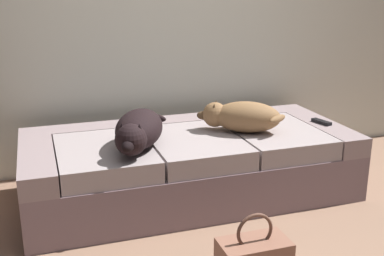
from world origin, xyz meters
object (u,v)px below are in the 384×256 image
(couch, at_px, (190,164))
(dog_tan, at_px, (241,116))
(dog_dark, at_px, (138,130))
(tv_remote, at_px, (321,122))

(couch, height_order, dog_tan, dog_tan)
(dog_tan, bearing_deg, couch, 168.73)
(couch, relative_size, dog_dark, 3.44)
(couch, distance_m, tv_remote, 0.96)
(dog_dark, bearing_deg, tv_remote, 4.69)
(dog_dark, height_order, dog_tan, dog_dark)
(dog_tan, relative_size, tv_remote, 3.67)
(dog_dark, bearing_deg, couch, 25.91)
(dog_tan, distance_m, tv_remote, 0.61)
(couch, height_order, dog_dark, dog_dark)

